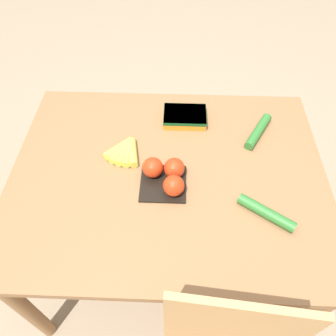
{
  "coord_description": "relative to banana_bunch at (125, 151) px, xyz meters",
  "views": [
    {
      "loc": [
        -0.03,
        0.81,
        1.79
      ],
      "look_at": [
        0.0,
        0.0,
        0.78
      ],
      "focal_mm": 35.0,
      "sensor_mm": 36.0,
      "label": 1
    }
  ],
  "objects": [
    {
      "name": "dining_table",
      "position": [
        -0.18,
        0.1,
        -0.11
      ],
      "size": [
        1.27,
        1.0,
        0.75
      ],
      "color": "olive",
      "rests_on": "ground_plane"
    },
    {
      "name": "tomato_pack",
      "position": [
        -0.18,
        0.14,
        0.03
      ],
      "size": [
        0.18,
        0.18,
        0.09
      ],
      "color": "black",
      "rests_on": "dining_table"
    },
    {
      "name": "carrot_bag",
      "position": [
        -0.25,
        -0.21,
        0.01
      ],
      "size": [
        0.19,
        0.14,
        0.04
      ],
      "color": "orange",
      "rests_on": "dining_table"
    },
    {
      "name": "cucumber_far",
      "position": [
        -0.54,
        0.28,
        0.0
      ],
      "size": [
        0.2,
        0.15,
        0.04
      ],
      "color": "#2D702D",
      "rests_on": "dining_table"
    },
    {
      "name": "cucumber_near",
      "position": [
        -0.57,
        -0.13,
        0.0
      ],
      "size": [
        0.14,
        0.21,
        0.04
      ],
      "color": "#2D702D",
      "rests_on": "dining_table"
    },
    {
      "name": "ground_plane",
      "position": [
        -0.18,
        0.1,
        -0.77
      ],
      "size": [
        12.0,
        12.0,
        0.0
      ],
      "primitive_type": "plane",
      "color": "gray"
    },
    {
      "name": "banana_bunch",
      "position": [
        0.0,
        0.0,
        0.0
      ],
      "size": [
        0.15,
        0.16,
        0.03
      ],
      "color": "brown",
      "rests_on": "dining_table"
    }
  ]
}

